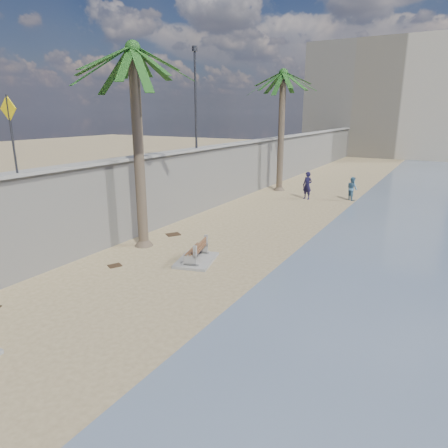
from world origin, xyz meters
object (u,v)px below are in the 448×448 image
at_px(bench_far, 196,253).
at_px(person_b, 352,187).
at_px(palm_mid, 133,51).
at_px(person_a, 307,183).
at_px(palm_back, 283,75).

distance_m(bench_far, person_b, 14.49).
distance_m(palm_mid, person_b, 16.38).
distance_m(person_a, person_b, 2.87).
bearing_deg(palm_mid, person_b, 68.05).
bearing_deg(bench_far, palm_back, 100.53).
distance_m(palm_back, person_a, 7.67).
relative_size(bench_far, palm_back, 0.24).
bearing_deg(bench_far, person_b, 79.82).
bearing_deg(palm_mid, bench_far, -8.79).
bearing_deg(person_a, bench_far, -72.52).
bearing_deg(bench_far, person_a, 90.23).
bearing_deg(palm_mid, palm_back, 89.22).
distance_m(bench_far, palm_mid, 7.95).
xyz_separation_m(bench_far, palm_back, (-2.80, 15.06, 7.57)).
height_order(bench_far, palm_mid, palm_mid).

